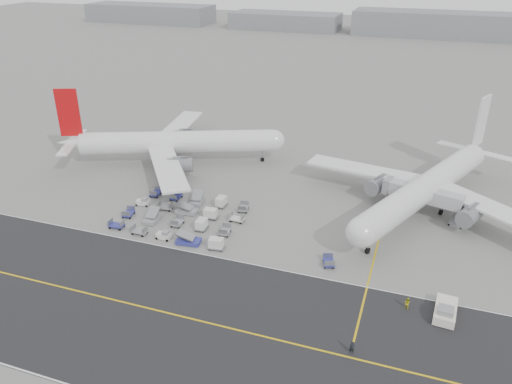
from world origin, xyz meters
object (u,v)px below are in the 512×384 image
(airliner_a, at_px, (173,142))
(airliner_b, at_px, (429,186))
(ground_crew_a, at_px, (352,348))
(ground_crew_b, at_px, (407,303))
(jet_bridge, at_px, (424,196))
(pushback_tug, at_px, (445,311))

(airliner_a, height_order, airliner_b, airliner_a)
(airliner_b, height_order, ground_crew_a, airliner_b)
(airliner_a, height_order, ground_crew_b, airliner_a)
(airliner_a, bearing_deg, ground_crew_a, -156.00)
(ground_crew_a, bearing_deg, ground_crew_b, 42.88)
(jet_bridge, bearing_deg, ground_crew_b, -75.76)
(jet_bridge, height_order, ground_crew_b, jet_bridge)
(airliner_b, distance_m, jet_bridge, 2.78)
(airliner_a, distance_m, airliner_b, 59.72)
(pushback_tug, bearing_deg, ground_crew_a, -129.51)
(airliner_a, height_order, pushback_tug, airliner_a)
(airliner_a, bearing_deg, jet_bridge, -119.67)
(jet_bridge, distance_m, ground_crew_b, 30.55)
(airliner_a, height_order, jet_bridge, airliner_a)
(airliner_a, height_order, ground_crew_a, airliner_a)
(airliner_a, distance_m, ground_crew_a, 72.32)
(pushback_tug, relative_size, jet_bridge, 0.50)
(jet_bridge, height_order, ground_crew_a, jet_bridge)
(pushback_tug, bearing_deg, airliner_b, 101.68)
(airliner_b, bearing_deg, jet_bridge, -80.47)
(airliner_b, bearing_deg, ground_crew_b, -68.46)
(airliner_b, relative_size, ground_crew_b, 28.00)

